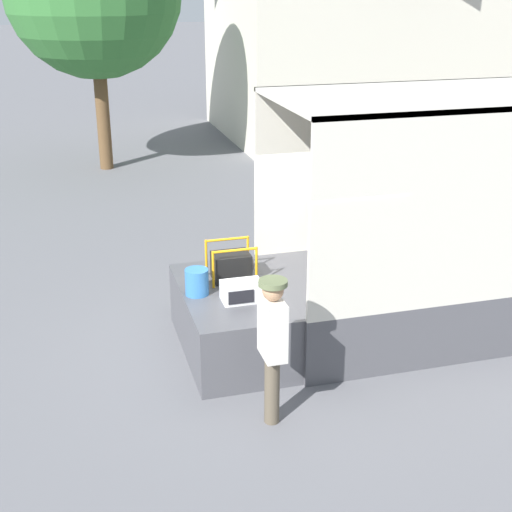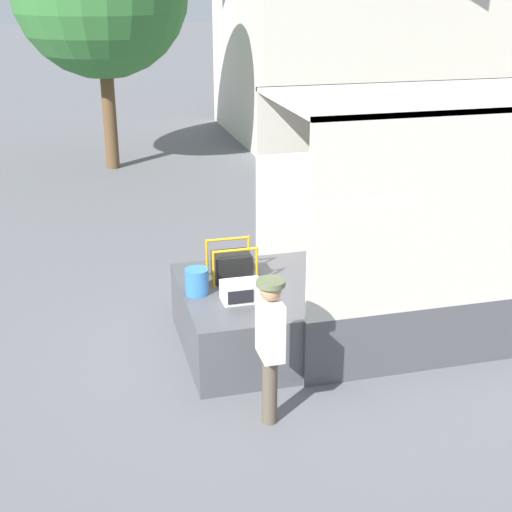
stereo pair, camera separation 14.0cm
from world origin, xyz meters
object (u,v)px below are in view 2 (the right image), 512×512
at_px(portable_generator, 233,265).
at_px(worker_person, 270,336).
at_px(microwave, 242,291).
at_px(orange_bucket, 197,282).

xyz_separation_m(portable_generator, worker_person, (-0.08, -2.21, 0.01)).
relative_size(microwave, worker_person, 0.29).
bearing_deg(portable_generator, worker_person, -92.01).
height_order(microwave, orange_bucket, orange_bucket).
xyz_separation_m(microwave, portable_generator, (0.06, 0.74, 0.07)).
distance_m(microwave, worker_person, 1.48).
bearing_deg(microwave, portable_generator, 85.69).
bearing_deg(orange_bucket, worker_person, -74.39).
distance_m(orange_bucket, worker_person, 1.90).
relative_size(portable_generator, orange_bucket, 1.81).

